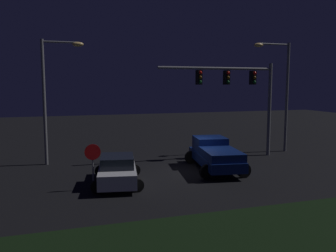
# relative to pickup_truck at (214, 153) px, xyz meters

# --- Properties ---
(ground_plane) EXTENTS (80.00, 80.00, 0.00)m
(ground_plane) POSITION_rel_pickup_truck_xyz_m (-1.24, 0.11, -1.00)
(ground_plane) COLOR black
(grass_median) EXTENTS (22.77, 5.51, 0.10)m
(grass_median) POSITION_rel_pickup_truck_xyz_m (-1.24, -9.48, -0.95)
(grass_median) COLOR black
(grass_median) RESTS_ON ground_plane
(pickup_truck) EXTENTS (3.43, 5.64, 1.80)m
(pickup_truck) POSITION_rel_pickup_truck_xyz_m (0.00, 0.00, 0.00)
(pickup_truck) COLOR navy
(pickup_truck) RESTS_ON ground_plane
(car_sedan) EXTENTS (2.96, 4.64, 1.51)m
(car_sedan) POSITION_rel_pickup_truck_xyz_m (-6.04, -1.41, -0.26)
(car_sedan) COLOR silver
(car_sedan) RESTS_ON ground_plane
(traffic_signal_gantry) EXTENTS (8.32, 0.56, 6.50)m
(traffic_signal_gantry) POSITION_rel_pickup_truck_xyz_m (3.06, 2.74, 3.90)
(traffic_signal_gantry) COLOR slate
(traffic_signal_gantry) RESTS_ON ground_plane
(street_lamp_left) EXTENTS (2.59, 0.44, 7.79)m
(street_lamp_left) POSITION_rel_pickup_truck_xyz_m (-9.04, 4.39, 3.94)
(street_lamp_left) COLOR slate
(street_lamp_left) RESTS_ON ground_plane
(street_lamp_right) EXTENTS (2.99, 0.44, 8.08)m
(street_lamp_right) POSITION_rel_pickup_truck_xyz_m (6.97, 3.68, 4.13)
(street_lamp_right) COLOR slate
(street_lamp_right) RESTS_ON ground_plane
(stop_sign) EXTENTS (0.76, 0.08, 2.23)m
(stop_sign) POSITION_rel_pickup_truck_xyz_m (-7.31, -2.04, 0.56)
(stop_sign) COLOR slate
(stop_sign) RESTS_ON ground_plane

